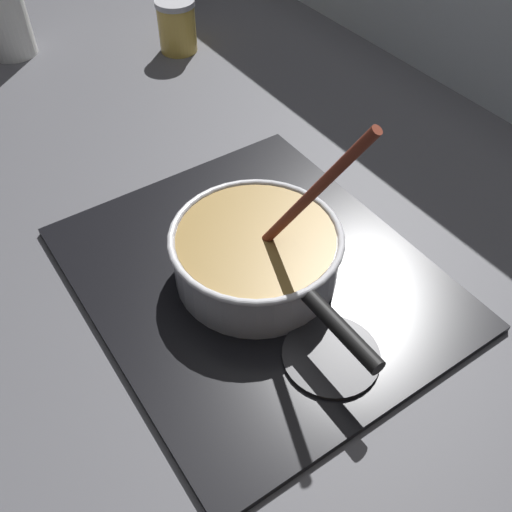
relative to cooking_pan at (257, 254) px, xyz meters
name	(u,v)px	position (x,y,z in m)	size (l,w,h in m)	color
ground	(179,306)	(-0.04, -0.12, -0.08)	(2.40, 1.60, 0.04)	#4C4C51
hob_plate	(256,277)	(0.00, 0.00, -0.05)	(0.56, 0.48, 0.01)	black
burner_ring	(256,272)	(0.00, 0.00, -0.04)	(0.20, 0.20, 0.01)	#592D0C
spare_burner	(331,356)	(0.18, 0.00, -0.04)	(0.13, 0.13, 0.01)	#262628
cooking_pan	(257,254)	(0.00, 0.00, 0.00)	(0.38, 0.25, 0.31)	silver
condiment_jar	(177,26)	(-0.71, 0.26, 0.00)	(0.09, 0.09, 0.12)	gold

